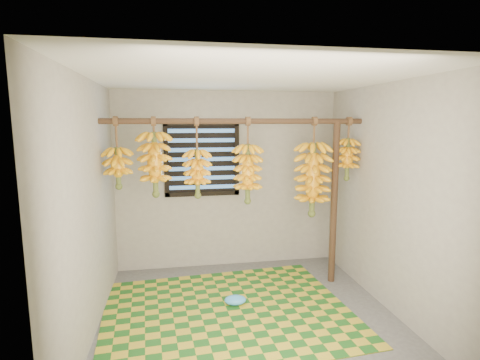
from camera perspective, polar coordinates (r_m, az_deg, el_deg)
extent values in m
cube|color=#4D4D4D|center=(4.10, 1.45, -20.27)|extent=(3.00, 3.00, 0.01)
cube|color=silver|center=(3.61, 1.60, 15.41)|extent=(3.00, 3.00, 0.01)
cube|color=gray|center=(5.13, -1.88, -0.04)|extent=(3.00, 0.01, 2.40)
cube|color=gray|center=(3.68, -22.14, -4.24)|extent=(0.01, 3.00, 2.40)
cube|color=gray|center=(4.24, 21.90, -2.58)|extent=(0.01, 3.00, 2.40)
cube|color=black|center=(5.03, -5.82, 3.19)|extent=(1.00, 0.04, 1.00)
cylinder|color=#48301D|center=(4.27, -0.36, 8.95)|extent=(3.00, 0.06, 0.06)
cylinder|color=#48301D|center=(4.74, 14.13, -3.52)|extent=(0.08, 0.08, 2.00)
cube|color=#1C5719|center=(4.20, -1.91, -19.38)|extent=(2.69, 2.22, 0.01)
ellipsoid|color=#409EEE|center=(4.31, -0.73, -17.82)|extent=(0.25, 0.19, 0.10)
cylinder|color=brown|center=(4.26, -18.33, 6.64)|extent=(0.02, 0.02, 0.34)
cylinder|color=#4C5923|center=(4.28, -18.11, 2.04)|extent=(0.05, 0.05, 0.41)
cylinder|color=brown|center=(4.22, -13.02, 7.94)|extent=(0.02, 0.02, 0.18)
cylinder|color=#4C5923|center=(4.24, -12.84, 2.61)|extent=(0.06, 0.06, 0.67)
cylinder|color=brown|center=(4.22, -6.61, 6.78)|extent=(0.02, 0.02, 0.37)
cylinder|color=#4C5923|center=(4.26, -6.51, 1.26)|extent=(0.05, 0.05, 0.51)
cylinder|color=brown|center=(4.30, 1.20, 7.20)|extent=(0.02, 0.02, 0.32)
cylinder|color=#4C5923|center=(4.33, 1.18, 1.20)|extent=(0.06, 0.06, 0.64)
cylinder|color=brown|center=(4.52, 11.23, 7.17)|extent=(0.02, 0.02, 0.31)
cylinder|color=#4C5923|center=(4.57, 11.02, 0.31)|extent=(0.07, 0.07, 0.84)
cylinder|color=brown|center=(4.70, 16.23, 7.37)|extent=(0.02, 0.02, 0.26)
cylinder|color=#4C5923|center=(4.72, 16.06, 3.30)|extent=(0.05, 0.05, 0.47)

